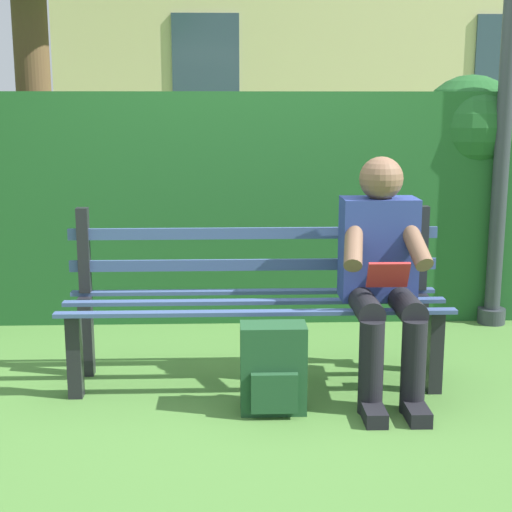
{
  "coord_description": "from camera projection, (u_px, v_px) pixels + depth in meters",
  "views": [
    {
      "loc": [
        0.13,
        3.71,
        1.44
      ],
      "look_at": [
        0.0,
        0.1,
        0.7
      ],
      "focal_mm": 52.69,
      "sensor_mm": 36.0,
      "label": 1
    }
  ],
  "objects": [
    {
      "name": "ground",
      "position": [
        255.0,
        383.0,
        3.93
      ],
      "size": [
        60.0,
        60.0,
        0.0
      ],
      "primitive_type": "plane",
      "color": "#477533"
    },
    {
      "name": "park_bench",
      "position": [
        255.0,
        299.0,
        3.91
      ],
      "size": [
        1.96,
        0.47,
        0.9
      ],
      "color": "black",
      "rests_on": "ground"
    },
    {
      "name": "person_seated",
      "position": [
        382.0,
        270.0,
        3.73
      ],
      "size": [
        0.44,
        0.73,
        1.18
      ],
      "color": "navy",
      "rests_on": "ground"
    },
    {
      "name": "hedge_backdrop",
      "position": [
        204.0,
        198.0,
        5.19
      ],
      "size": [
        6.09,
        0.83,
        1.62
      ],
      "color": "#1E5123",
      "rests_on": "ground"
    },
    {
      "name": "backpack",
      "position": [
        273.0,
        369.0,
        3.54
      ],
      "size": [
        0.31,
        0.24,
        0.43
      ],
      "color": "#1E4728",
      "rests_on": "ground"
    }
  ]
}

